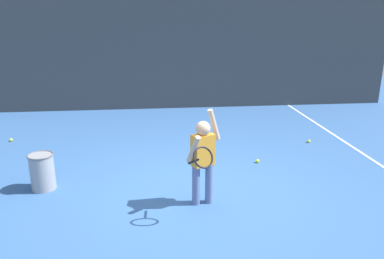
% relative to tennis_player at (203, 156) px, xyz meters
% --- Properties ---
extents(ground_plane, '(20.00, 20.00, 0.00)m').
position_rel_tennis_player_xyz_m(ground_plane, '(-0.12, 0.40, -0.73)').
color(ground_plane, '#335B93').
extents(court_line_sideline, '(0.05, 9.00, 0.00)m').
position_rel_tennis_player_xyz_m(court_line_sideline, '(3.34, 1.40, -0.72)').
color(court_line_sideline, white).
rests_on(court_line_sideline, ground).
extents(back_fence_windscreen, '(12.60, 0.08, 3.41)m').
position_rel_tennis_player_xyz_m(back_fence_windscreen, '(-0.12, 5.73, 0.98)').
color(back_fence_windscreen, '#383D42').
rests_on(back_fence_windscreen, ground).
extents(fence_post_1, '(0.09, 0.09, 3.56)m').
position_rel_tennis_player_xyz_m(fence_post_1, '(-0.12, 5.79, 1.05)').
color(fence_post_1, slate).
rests_on(fence_post_1, ground).
extents(fence_post_2, '(0.09, 0.09, 3.56)m').
position_rel_tennis_player_xyz_m(fence_post_2, '(6.03, 5.79, 1.05)').
color(fence_post_2, slate).
rests_on(fence_post_2, ground).
extents(tennis_player, '(0.51, 0.80, 1.35)m').
position_rel_tennis_player_xyz_m(tennis_player, '(0.00, 0.00, 0.00)').
color(tennis_player, slate).
rests_on(tennis_player, ground).
extents(ball_hopper, '(0.38, 0.38, 0.56)m').
position_rel_tennis_player_xyz_m(ball_hopper, '(-2.35, 0.73, -0.44)').
color(ball_hopper, gray).
rests_on(ball_hopper, ground).
extents(tennis_ball_0, '(0.07, 0.07, 0.07)m').
position_rel_tennis_player_xyz_m(tennis_ball_0, '(1.19, 1.40, -0.69)').
color(tennis_ball_0, '#CCE033').
rests_on(tennis_ball_0, ground).
extents(tennis_ball_3, '(0.07, 0.07, 0.07)m').
position_rel_tennis_player_xyz_m(tennis_ball_3, '(-3.66, 3.11, -0.69)').
color(tennis_ball_3, '#CCE033').
rests_on(tennis_ball_3, ground).
extents(tennis_ball_4, '(0.07, 0.07, 0.07)m').
position_rel_tennis_player_xyz_m(tennis_ball_4, '(2.57, 2.36, -0.69)').
color(tennis_ball_4, '#CCE033').
rests_on(tennis_ball_4, ground).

